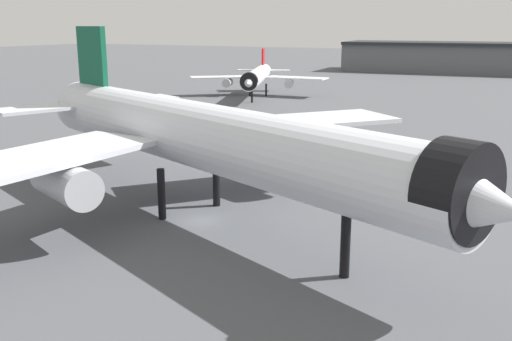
{
  "coord_description": "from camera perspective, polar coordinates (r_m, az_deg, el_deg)",
  "views": [
    {
      "loc": [
        32.69,
        -49.03,
        20.35
      ],
      "look_at": [
        7.84,
        -2.3,
        6.97
      ],
      "focal_mm": 40.46,
      "sensor_mm": 36.0,
      "label": 1
    }
  ],
  "objects": [
    {
      "name": "airliner_near_gate",
      "position": [
        60.8,
        -5.29,
        3.28
      ],
      "size": [
        67.0,
        59.71,
        20.2
      ],
      "rotation": [
        0.0,
        0.0,
        -0.37
      ],
      "color": "silver",
      "rests_on": "ground"
    },
    {
      "name": "airliner_far_taxiway",
      "position": [
        168.88,
        0.13,
        9.26
      ],
      "size": [
        38.9,
        43.66,
        13.24
      ],
      "rotation": [
        0.0,
        0.0,
        5.09
      ],
      "color": "white",
      "rests_on": "ground"
    },
    {
      "name": "traffic_cone_near_nose",
      "position": [
        81.57,
        22.02,
        -1.08
      ],
      "size": [
        0.52,
        0.52,
        0.65
      ],
      "primitive_type": "cone",
      "color": "#F2600C",
      "rests_on": "ground"
    },
    {
      "name": "ground",
      "position": [
        62.34,
        -5.4,
        -4.93
      ],
      "size": [
        900.0,
        900.0,
        0.0
      ],
      "primitive_type": "plane",
      "color": "#4C4F54"
    }
  ]
}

